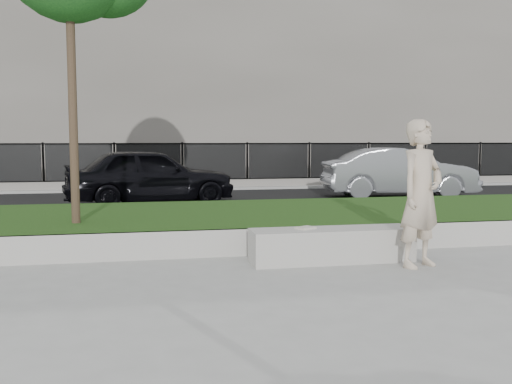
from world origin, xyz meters
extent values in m
plane|color=gray|center=(0.00, 0.00, 0.00)|extent=(90.00, 90.00, 0.00)
cube|color=black|center=(0.00, 3.00, 0.20)|extent=(34.00, 4.00, 0.40)
cube|color=#A29F97|center=(0.00, 1.04, 0.20)|extent=(34.00, 0.08, 0.40)
cube|color=black|center=(0.00, 8.50, 0.02)|extent=(34.00, 7.00, 0.04)
cube|color=gray|center=(0.00, 13.00, 0.06)|extent=(34.00, 3.00, 0.12)
cube|color=slate|center=(0.00, 12.00, 0.24)|extent=(32.00, 0.30, 0.24)
cube|color=black|center=(0.00, 12.00, 0.87)|extent=(32.00, 0.04, 1.50)
cube|color=black|center=(0.00, 12.00, 1.57)|extent=(32.00, 0.05, 0.05)
cube|color=black|center=(0.00, 12.00, 0.37)|extent=(32.00, 0.05, 0.05)
cube|color=#625D56|center=(0.00, 20.00, 5.00)|extent=(34.00, 10.00, 10.00)
cube|color=#A29F97|center=(0.63, 0.40, 0.23)|extent=(2.29, 0.57, 0.47)
imported|color=#C5B197|center=(1.68, -0.13, 0.99)|extent=(0.85, 0.72, 1.97)
cube|color=beige|center=(0.26, 0.44, 0.48)|extent=(0.31, 0.28, 0.03)
cylinder|color=#38281C|center=(-2.99, 2.17, 3.18)|extent=(0.13, 0.13, 5.56)
imported|color=black|center=(-1.74, 7.87, 0.77)|extent=(4.54, 2.44, 1.47)
imported|color=gray|center=(5.35, 8.20, 0.75)|extent=(4.48, 2.01, 1.43)
camera|label=1|loc=(-1.98, -7.09, 1.70)|focal=40.00mm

